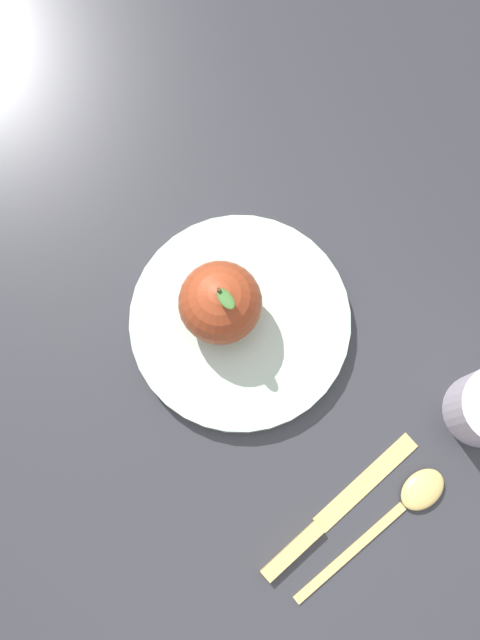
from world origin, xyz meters
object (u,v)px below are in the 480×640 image
object	(u,v)px
dinner_plate	(240,322)
spoon	(405,505)
knife	(326,520)
apple	(220,303)

from	to	relation	value
dinner_plate	spoon	distance (m)	0.24
knife	dinner_plate	bearing A→B (deg)	165.29
dinner_plate	knife	bearing A→B (deg)	-14.71
knife	spoon	bearing A→B (deg)	62.49
dinner_plate	apple	size ratio (longest dim) A/B	2.39
dinner_plate	spoon	bearing A→B (deg)	3.76
dinner_plate	spoon	world-z (taller)	dinner_plate
apple	dinner_plate	bearing A→B (deg)	28.66
apple	spoon	world-z (taller)	apple
apple	knife	xyz separation A→B (m)	(0.22, -0.04, -0.06)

